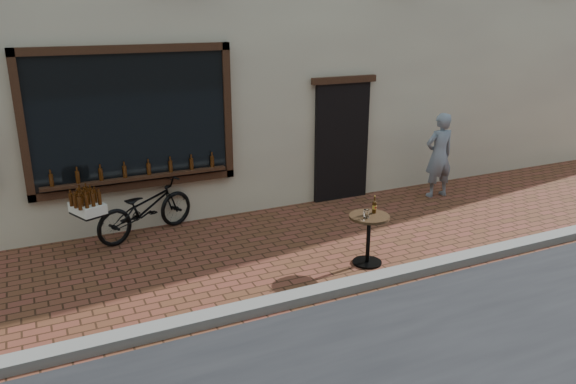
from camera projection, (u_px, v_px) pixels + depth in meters
name	position (u px, v px, depth m)	size (l,w,h in m)	color
ground	(348.00, 299.00, 7.08)	(90.00, 90.00, 0.00)	#542E1B
kerb	(340.00, 287.00, 7.24)	(90.00, 0.25, 0.12)	slate
cargo_bicycle	(143.00, 208.00, 8.91)	(2.07, 1.30, 0.98)	black
bistro_table	(369.00, 229.00, 7.90)	(0.57, 0.57, 0.98)	black
pedestrian	(439.00, 155.00, 10.70)	(0.59, 0.39, 1.63)	slate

